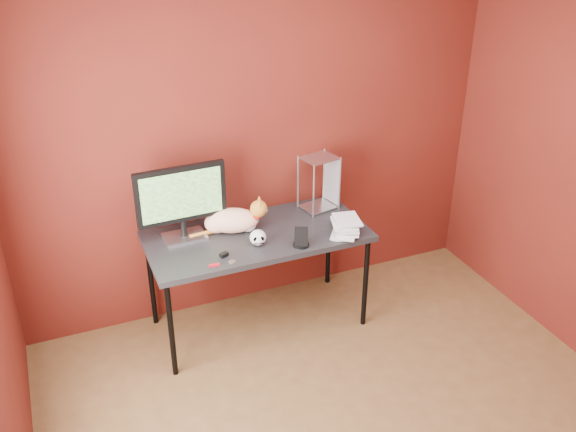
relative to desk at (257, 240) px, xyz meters
name	(u,v)px	position (x,y,z in m)	size (l,w,h in m)	color
room	(386,230)	(0.15, -1.37, 0.75)	(3.52, 3.52, 2.61)	#55381D
desk	(257,240)	(0.00, 0.00, 0.00)	(1.50, 0.70, 0.75)	black
monitor	(181,199)	(-0.47, 0.13, 0.34)	(0.60, 0.20, 0.52)	#B9B9BF
cat	(233,220)	(-0.14, 0.10, 0.14)	(0.53, 0.30, 0.25)	orange
skull_mug	(258,237)	(-0.04, -0.14, 0.11)	(0.11, 0.11, 0.11)	silver
speaker	(301,238)	(0.21, -0.26, 0.11)	(0.11, 0.11, 0.12)	black
book_stack	(336,157)	(0.49, -0.18, 0.60)	(0.26, 0.28, 1.11)	beige
wire_rack	(319,183)	(0.55, 0.20, 0.25)	(0.27, 0.24, 0.41)	#B9B9BF
pocket_knife	(214,265)	(-0.39, -0.29, 0.06)	(0.07, 0.02, 0.01)	#AE0D1B
black_gadget	(224,255)	(-0.30, -0.20, 0.06)	(0.05, 0.03, 0.03)	black
washer	(232,262)	(-0.27, -0.28, 0.05)	(0.05, 0.05, 0.00)	#B9B9BF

